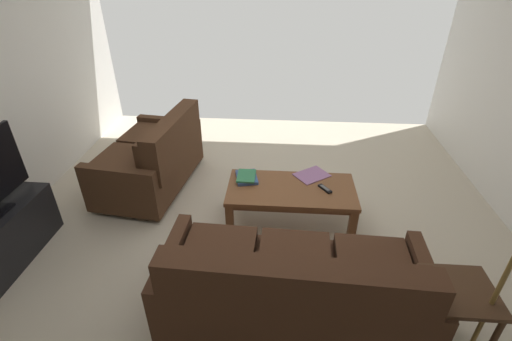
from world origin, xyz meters
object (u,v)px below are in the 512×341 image
object	(u,v)px
coffee_table	(291,193)
book_stack	(247,177)
tv_stand	(2,239)
sofa_main	(293,289)
tv_remote	(325,189)
end_table	(456,303)
loveseat_near	(153,158)
loose_magazine	(312,175)

from	to	relation	value
coffee_table	book_stack	distance (m)	0.47
tv_stand	sofa_main	bearing A→B (deg)	169.32
coffee_table	tv_remote	bearing A→B (deg)	178.56
sofa_main	tv_stand	distance (m)	2.53
end_table	tv_stand	distance (m)	3.55
loveseat_near	coffee_table	xyz separation A→B (m)	(-1.55, 0.58, -0.01)
coffee_table	tv_stand	distance (m)	2.58
end_table	loose_magazine	xyz separation A→B (m)	(0.80, -1.56, -0.05)
sofa_main	tv_remote	xyz separation A→B (m)	(-0.32, -1.17, 0.07)
loose_magazine	sofa_main	bearing A→B (deg)	-44.66
tv_stand	loose_magazine	xyz separation A→B (m)	(-2.69, -0.95, 0.18)
coffee_table	end_table	size ratio (longest dim) A/B	2.00
sofa_main	coffee_table	size ratio (longest dim) A/B	1.53
tv_remote	coffee_table	bearing A→B (deg)	-1.44
loose_magazine	end_table	bearing A→B (deg)	-9.15
loveseat_near	book_stack	xyz separation A→B (m)	(-1.10, 0.45, 0.08)
book_stack	tv_remote	size ratio (longest dim) A/B	1.92
tv_stand	loose_magazine	bearing A→B (deg)	-160.46
sofa_main	coffee_table	xyz separation A→B (m)	(0.00, -1.18, -0.01)
coffee_table	loose_magazine	distance (m)	0.33
loveseat_near	tv_remote	size ratio (longest dim) A/B	9.35
sofa_main	loveseat_near	bearing A→B (deg)	-48.59
loveseat_near	end_table	distance (m)	3.18
sofa_main	end_table	bearing A→B (deg)	172.36
sofa_main	tv_stand	xyz separation A→B (m)	(2.48, -0.47, -0.12)
end_table	coffee_table	bearing A→B (deg)	-52.44
coffee_table	tv_stand	xyz separation A→B (m)	(2.48, 0.71, -0.11)
coffee_table	end_table	world-z (taller)	end_table
tv_stand	tv_remote	xyz separation A→B (m)	(-2.80, -0.70, 0.19)
sofa_main	tv_remote	bearing A→B (deg)	-105.06
sofa_main	coffee_table	world-z (taller)	sofa_main
book_stack	loose_magazine	distance (m)	0.66
tv_remote	loose_magazine	distance (m)	0.27
end_table	book_stack	size ratio (longest dim) A/B	2.05
book_stack	loose_magazine	size ratio (longest dim) A/B	0.93
sofa_main	loveseat_near	size ratio (longest dim) A/B	1.29
loveseat_near	end_table	world-z (taller)	loveseat_near
end_table	loose_magazine	distance (m)	1.75
loveseat_near	sofa_main	bearing A→B (deg)	131.41
coffee_table	book_stack	xyz separation A→B (m)	(0.44, -0.13, 0.09)
coffee_table	tv_remote	world-z (taller)	tv_remote
loveseat_near	tv_stand	distance (m)	1.59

